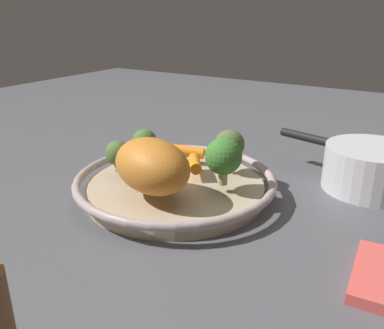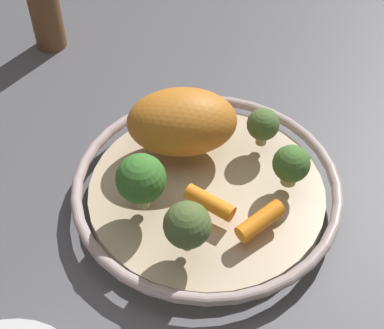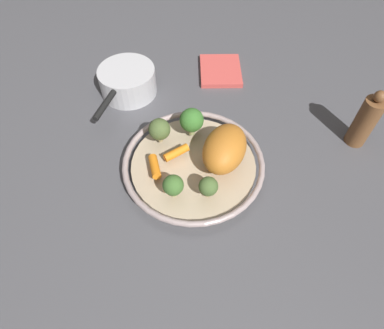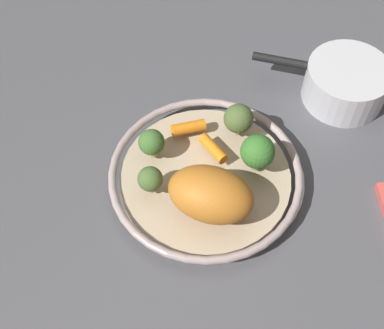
{
  "view_description": "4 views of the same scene",
  "coord_description": "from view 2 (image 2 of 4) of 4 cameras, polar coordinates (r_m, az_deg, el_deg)",
  "views": [
    {
      "loc": [
        -0.35,
        0.51,
        0.29
      ],
      "look_at": [
        -0.01,
        -0.03,
        0.05
      ],
      "focal_mm": 38.17,
      "sensor_mm": 36.0,
      "label": 1
    },
    {
      "loc": [
        -0.18,
        -0.42,
        0.55
      ],
      "look_at": [
        -0.02,
        -0.0,
        0.08
      ],
      "focal_mm": 52.27,
      "sensor_mm": 36.0,
      "label": 2
    },
    {
      "loc": [
        0.47,
        0.02,
        0.65
      ],
      "look_at": [
        0.03,
        -0.0,
        0.05
      ],
      "focal_mm": 31.05,
      "sensor_mm": 36.0,
      "label": 3
    },
    {
      "loc": [
        0.02,
        0.49,
        0.79
      ],
      "look_at": [
        0.02,
        0.0,
        0.07
      ],
      "focal_mm": 49.66,
      "sensor_mm": 36.0,
      "label": 4
    }
  ],
  "objects": [
    {
      "name": "ground_plane",
      "position": [
        0.71,
        1.46,
        -3.64
      ],
      "size": [
        2.29,
        2.29,
        0.0
      ],
      "primitive_type": "plane",
      "color": "#4C4C51"
    },
    {
      "name": "serving_bowl",
      "position": [
        0.7,
        1.49,
        -2.6
      ],
      "size": [
        0.33,
        0.33,
        0.04
      ],
      "color": "tan",
      "rests_on": "ground_plane"
    },
    {
      "name": "broccoli_floret_edge",
      "position": [
        0.71,
        7.25,
        4.03
      ],
      "size": [
        0.04,
        0.04,
        0.05
      ],
      "color": "tan",
      "rests_on": "serving_bowl"
    },
    {
      "name": "roast_chicken_piece",
      "position": [
        0.7,
        -1.03,
        4.39
      ],
      "size": [
        0.16,
        0.13,
        0.08
      ],
      "primitive_type": "ellipsoid",
      "rotation": [
        0.0,
        0.0,
        5.96
      ],
      "color": "#BF6E24",
      "rests_on": "serving_bowl"
    },
    {
      "name": "pepper_mill",
      "position": [
        0.95,
        -14.85,
        15.33
      ],
      "size": [
        0.05,
        0.05,
        0.16
      ],
      "color": "brown",
      "rests_on": "ground_plane"
    },
    {
      "name": "baby_carrot_back",
      "position": [
        0.64,
        6.98,
        -5.72
      ],
      "size": [
        0.07,
        0.04,
        0.02
      ],
      "primitive_type": "cylinder",
      "rotation": [
        1.64,
        0.0,
        5.01
      ],
      "color": "orange",
      "rests_on": "serving_bowl"
    },
    {
      "name": "baby_carrot_near_rim",
      "position": [
        0.65,
        1.82,
        -3.9
      ],
      "size": [
        0.05,
        0.06,
        0.02
      ],
      "primitive_type": "cylinder",
      "rotation": [
        1.61,
        0.0,
        0.61
      ],
      "color": "orange",
      "rests_on": "serving_bowl"
    },
    {
      "name": "broccoli_floret_mid",
      "position": [
        0.59,
        -0.49,
        -6.22
      ],
      "size": [
        0.05,
        0.05,
        0.07
      ],
      "color": "tan",
      "rests_on": "serving_bowl"
    },
    {
      "name": "broccoli_floret_large",
      "position": [
        0.67,
        10.09,
        0.01
      ],
      "size": [
        0.05,
        0.05,
        0.05
      ],
      "color": "tan",
      "rests_on": "serving_bowl"
    },
    {
      "name": "broccoli_floret_small",
      "position": [
        0.63,
        -5.23,
        -1.5
      ],
      "size": [
        0.06,
        0.06,
        0.08
      ],
      "color": "#9BA666",
      "rests_on": "serving_bowl"
    }
  ]
}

